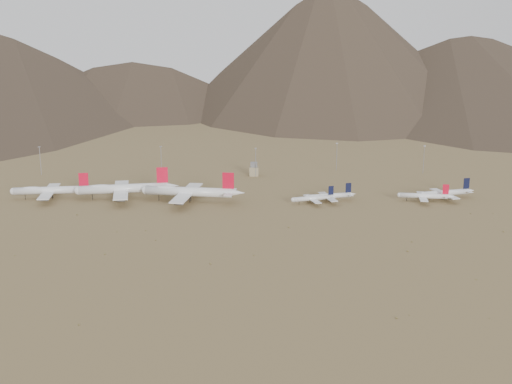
{
  "coord_description": "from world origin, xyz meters",
  "views": [
    {
      "loc": [
        28.34,
        -436.68,
        125.78
      ],
      "look_at": [
        31.32,
        30.0,
        7.7
      ],
      "focal_mm": 45.0,
      "sensor_mm": 36.0,
      "label": 1
    }
  ],
  "objects_px": {
    "widebody_west": "(51,190)",
    "narrowbody_b": "(330,196)",
    "narrowbody_a": "(314,198)",
    "widebody_centre": "(123,188)",
    "widebody_east": "(189,191)",
    "control_tower": "(254,170)"
  },
  "relations": [
    {
      "from": "widebody_west",
      "to": "widebody_east",
      "type": "relative_size",
      "value": 0.83
    },
    {
      "from": "widebody_east",
      "to": "control_tower",
      "type": "bearing_deg",
      "value": 70.24
    },
    {
      "from": "widebody_east",
      "to": "narrowbody_b",
      "type": "xyz_separation_m",
      "value": [
        106.3,
        0.56,
        -3.76
      ]
    },
    {
      "from": "widebody_east",
      "to": "narrowbody_a",
      "type": "bearing_deg",
      "value": 6.12
    },
    {
      "from": "widebody_west",
      "to": "narrowbody_a",
      "type": "height_order",
      "value": "widebody_west"
    },
    {
      "from": "widebody_centre",
      "to": "narrowbody_a",
      "type": "distance_m",
      "value": 145.88
    },
    {
      "from": "narrowbody_a",
      "to": "control_tower",
      "type": "distance_m",
      "value": 104.47
    },
    {
      "from": "widebody_centre",
      "to": "widebody_east",
      "type": "xyz_separation_m",
      "value": [
        51.25,
        -10.15,
        0.07
      ]
    },
    {
      "from": "widebody_west",
      "to": "widebody_centre",
      "type": "distance_m",
      "value": 55.6
    },
    {
      "from": "widebody_west",
      "to": "narrowbody_b",
      "type": "distance_m",
      "value": 213.38
    },
    {
      "from": "control_tower",
      "to": "narrowbody_a",
      "type": "bearing_deg",
      "value": -64.66
    },
    {
      "from": "narrowbody_a",
      "to": "narrowbody_b",
      "type": "xyz_separation_m",
      "value": [
        12.48,
        5.14,
        0.37
      ]
    },
    {
      "from": "widebody_west",
      "to": "narrowbody_b",
      "type": "xyz_separation_m",
      "value": [
        213.14,
        -9.97,
        -2.33
      ]
    },
    {
      "from": "widebody_east",
      "to": "control_tower",
      "type": "distance_m",
      "value": 102.42
    },
    {
      "from": "widebody_west",
      "to": "widebody_centre",
      "type": "bearing_deg",
      "value": -7.05
    },
    {
      "from": "narrowbody_b",
      "to": "narrowbody_a",
      "type": "bearing_deg",
      "value": -171.39
    },
    {
      "from": "widebody_west",
      "to": "narrowbody_b",
      "type": "relative_size",
      "value": 1.63
    },
    {
      "from": "widebody_centre",
      "to": "narrowbody_a",
      "type": "height_order",
      "value": "widebody_centre"
    },
    {
      "from": "widebody_east",
      "to": "widebody_west",
      "type": "bearing_deg",
      "value": -176.72
    },
    {
      "from": "widebody_west",
      "to": "control_tower",
      "type": "distance_m",
      "value": 174.96
    },
    {
      "from": "narrowbody_b",
      "to": "control_tower",
      "type": "bearing_deg",
      "value": 108.87
    },
    {
      "from": "widebody_east",
      "to": "narrowbody_a",
      "type": "height_order",
      "value": "widebody_east"
    }
  ]
}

